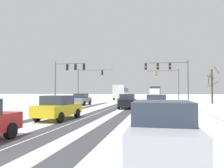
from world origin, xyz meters
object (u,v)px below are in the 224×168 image
object	(u,v)px
car_silver_fifth	(162,129)
bus_oncoming	(121,91)
traffic_signal_near_left	(67,73)
bare_tree_sidewalk_far	(212,85)
car_yellow_cab_fourth	(58,107)
box_truck_delivery	(155,93)
car_white_third	(157,104)
traffic_signal_far_left	(88,78)
traffic_signal_near_right	(170,72)
car_grey_lead	(81,99)
car_black_second	(127,101)
traffic_signal_far_right	(170,79)

from	to	relation	value
car_silver_fifth	bus_oncoming	xyz separation A→B (m)	(-7.91, 44.47, 1.18)
traffic_signal_near_left	bare_tree_sidewalk_far	size ratio (longest dim) A/B	1.12
car_yellow_cab_fourth	box_truck_delivery	distance (m)	35.76
car_silver_fifth	car_white_third	bearing A→B (deg)	90.02
traffic_signal_far_left	traffic_signal_near_right	world-z (taller)	same
car_grey_lead	car_black_second	xyz separation A→B (m)	(7.00, -4.55, 0.00)
traffic_signal_far_left	car_silver_fifth	bearing A→B (deg)	-69.04
bare_tree_sidewalk_far	traffic_signal_near_right	bearing A→B (deg)	-147.48
box_truck_delivery	car_grey_lead	bearing A→B (deg)	-116.62
bare_tree_sidewalk_far	car_white_third	bearing A→B (deg)	-116.95
traffic_signal_near_left	car_silver_fifth	size ratio (longest dim) A/B	1.59
traffic_signal_far_left	bare_tree_sidewalk_far	world-z (taller)	traffic_signal_far_left
traffic_signal_far_left	traffic_signal_near_left	xyz separation A→B (m)	(-0.09, -9.98, 0.26)
bus_oncoming	bare_tree_sidewalk_far	xyz separation A→B (m)	(16.74, -14.46, 0.96)
traffic_signal_far_right	bare_tree_sidewalk_far	bearing A→B (deg)	-52.97
traffic_signal_near_left	box_truck_delivery	distance (m)	22.80
traffic_signal_near_left	car_yellow_cab_fourth	xyz separation A→B (m)	(6.50, -16.74, -3.94)
traffic_signal_far_right	box_truck_delivery	size ratio (longest dim) A/B	0.87
car_black_second	car_white_third	size ratio (longest dim) A/B	1.00
traffic_signal_far_left	car_silver_fifth	distance (m)	36.48
car_grey_lead	car_white_third	xyz separation A→B (m)	(10.14, -9.38, 0.00)
car_yellow_cab_fourth	car_silver_fifth	xyz separation A→B (m)	(6.58, -7.17, 0.00)
box_truck_delivery	car_black_second	bearing A→B (deg)	-97.27
traffic_signal_near_right	bus_oncoming	world-z (taller)	traffic_signal_near_right
car_yellow_cab_fourth	car_silver_fifth	distance (m)	9.73
car_grey_lead	bus_oncoming	bearing A→B (deg)	84.33
car_grey_lead	bare_tree_sidewalk_far	distance (m)	20.70
traffic_signal_far_right	car_yellow_cab_fourth	xyz separation A→B (m)	(-9.44, -30.74, -3.63)
traffic_signal_far_left	car_silver_fifth	xyz separation A→B (m)	(12.98, -33.90, -3.68)
car_grey_lead	car_yellow_cab_fourth	xyz separation A→B (m)	(3.57, -14.83, 0.00)
bus_oncoming	box_truck_delivery	xyz separation A→B (m)	(7.95, -2.16, -0.36)
traffic_signal_near_right	traffic_signal_near_left	distance (m)	15.25
traffic_signal_near_right	bare_tree_sidewalk_far	bearing A→B (deg)	32.52
car_silver_fifth	traffic_signal_far_left	bearing A→B (deg)	110.96
traffic_signal_far_right	bare_tree_sidewalk_far	distance (m)	10.02
traffic_signal_near_right	car_grey_lead	size ratio (longest dim) A/B	1.58
traffic_signal_far_right	box_truck_delivery	world-z (taller)	traffic_signal_far_right
traffic_signal_near_right	bare_tree_sidewalk_far	world-z (taller)	traffic_signal_near_right
car_grey_lead	bus_oncoming	xyz separation A→B (m)	(2.23, 22.46, 1.18)
traffic_signal_near_right	bus_oncoming	size ratio (longest dim) A/B	0.59
car_yellow_cab_fourth	bare_tree_sidewalk_far	distance (m)	27.63
car_black_second	bare_tree_sidewalk_far	xyz separation A→B (m)	(11.97, 12.55, 2.13)
traffic_signal_near_right	traffic_signal_far_right	bearing A→B (deg)	86.26
traffic_signal_near_right	traffic_signal_far_right	size ratio (longest dim) A/B	1.00
traffic_signal_far_right	car_grey_lead	world-z (taller)	traffic_signal_far_right
car_black_second	bus_oncoming	bearing A→B (deg)	100.02
car_silver_fifth	bus_oncoming	distance (m)	45.18
traffic_signal_near_right	car_white_third	world-z (taller)	traffic_signal_near_right
car_white_third	bare_tree_sidewalk_far	world-z (taller)	bare_tree_sidewalk_far
traffic_signal_far_right	car_grey_lead	size ratio (longest dim) A/B	1.58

